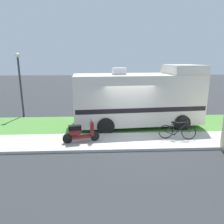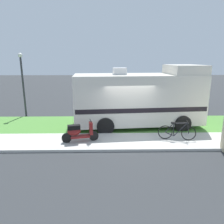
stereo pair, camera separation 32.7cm
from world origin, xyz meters
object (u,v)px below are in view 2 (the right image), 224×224
(pickup_truck_near, at_px, (164,96))
(scooter, at_px, (79,132))
(motorhome_rv, at_px, (140,98))
(street_lamp_post, at_px, (23,79))
(bicycle, at_px, (177,132))

(pickup_truck_near, bearing_deg, scooter, -128.83)
(motorhome_rv, xyz_separation_m, scooter, (-3.12, -2.57, -1.07))
(motorhome_rv, bearing_deg, street_lamp_post, 162.41)
(scooter, bearing_deg, pickup_truck_near, 51.17)
(pickup_truck_near, bearing_deg, motorhome_rv, -119.75)
(street_lamp_post, bearing_deg, scooter, -49.23)
(scooter, relative_size, street_lamp_post, 0.40)
(scooter, distance_m, street_lamp_post, 6.75)
(bicycle, bearing_deg, motorhome_rv, 120.11)
(motorhome_rv, xyz_separation_m, street_lamp_post, (-7.34, 2.33, 0.88))
(bicycle, distance_m, pickup_truck_near, 7.03)
(bicycle, height_order, street_lamp_post, street_lamp_post)
(motorhome_rv, bearing_deg, scooter, -140.52)
(street_lamp_post, bearing_deg, motorhome_rv, -17.59)
(motorhome_rv, xyz_separation_m, pickup_truck_near, (2.57, 4.50, -0.69))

